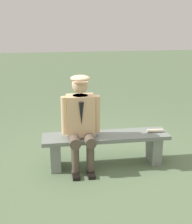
# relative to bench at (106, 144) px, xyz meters

# --- Properties ---
(ground_plane) EXTENTS (30.00, 30.00, 0.00)m
(ground_plane) POSITION_rel_bench_xyz_m (0.00, 0.00, -0.33)
(ground_plane) COLOR #576C4B
(bench) EXTENTS (1.83, 0.41, 0.48)m
(bench) POSITION_rel_bench_xyz_m (0.00, 0.00, 0.00)
(bench) COLOR slate
(bench) RESTS_ON ground
(seated_man) EXTENTS (0.55, 0.54, 1.36)m
(seated_man) POSITION_rel_bench_xyz_m (0.36, 0.06, 0.42)
(seated_man) COLOR #D5AE82
(seated_man) RESTS_ON ground
(rolled_magazine) EXTENTS (0.23, 0.06, 0.05)m
(rolled_magazine) POSITION_rel_bench_xyz_m (-0.73, 0.02, 0.17)
(rolled_magazine) COLOR beige
(rolled_magazine) RESTS_ON bench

